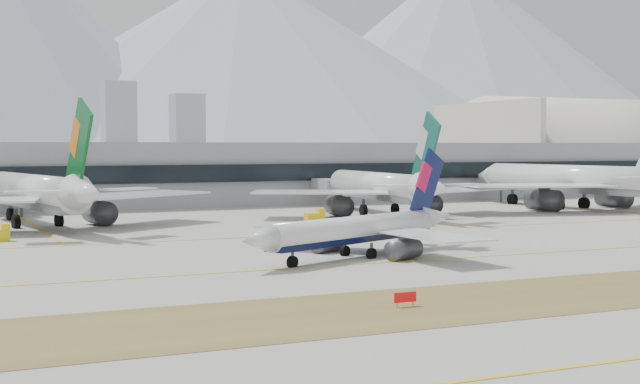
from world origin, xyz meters
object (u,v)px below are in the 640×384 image
taxiing_airliner (361,230)px  widebody_china_air (576,181)px  widebody_eva (39,194)px  widebody_cathay (381,188)px  hangar (594,187)px  terminal (160,173)px

taxiing_airliner → widebody_china_air: widebody_china_air is taller
taxiing_airliner → widebody_eva: widebody_eva is taller
taxiing_airliner → widebody_china_air: 100.29m
widebody_eva → widebody_china_air: (115.42, -3.10, 0.43)m
widebody_eva → widebody_cathay: widebody_eva is taller
widebody_cathay → hangar: bearing=-53.8°
taxiing_airliner → widebody_eva: bearing=-85.9°
taxiing_airliner → widebody_cathay: widebody_cathay is taller
hangar → widebody_eva: bearing=-158.6°
widebody_cathay → widebody_china_air: 48.00m
taxiing_airliner → hangar: (157.60, 133.47, -3.26)m
widebody_eva → widebody_cathay: 67.53m
widebody_china_air → hangar: (74.53, 77.36, -6.10)m
terminal → widebody_cathay: bearing=-59.3°
widebody_china_air → taxiing_airliner: bearing=117.5°
widebody_china_air → terminal: widebody_china_air is taller
taxiing_airliner → terminal: terminal is taller
hangar → widebody_cathay: bearing=-148.8°
widebody_eva → widebody_cathay: size_ratio=1.04×
taxiing_airliner → widebody_eva: size_ratio=0.65×
widebody_cathay → hangar: hangar is taller
taxiing_airliner → widebody_eva: (-32.35, 59.22, 2.41)m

